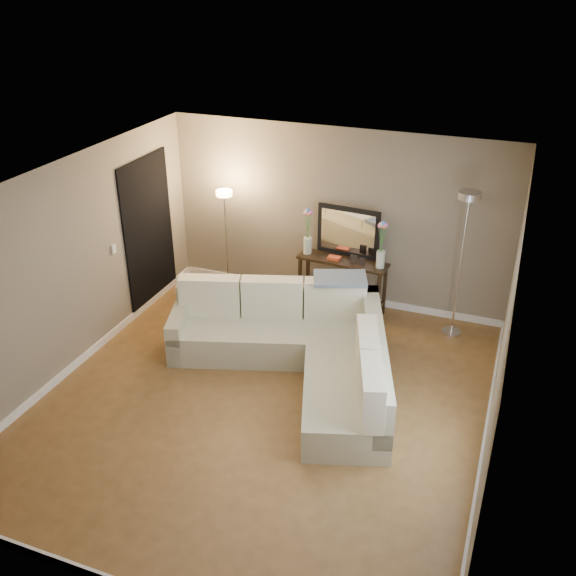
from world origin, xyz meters
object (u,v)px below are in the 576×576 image
(floor_lamp_lit, at_px, (226,222))
(console_table, at_px, (337,281))
(sectional_sofa, at_px, (301,346))
(floor_lamp_unlit, at_px, (464,237))

(floor_lamp_lit, bearing_deg, console_table, 3.42)
(sectional_sofa, height_order, floor_lamp_unlit, floor_lamp_unlit)
(sectional_sofa, relative_size, console_table, 2.50)
(sectional_sofa, xyz_separation_m, floor_lamp_lit, (-1.75, 1.57, 0.81))
(sectional_sofa, distance_m, console_table, 1.67)
(console_table, distance_m, floor_lamp_lit, 1.84)
(console_table, height_order, floor_lamp_lit, floor_lamp_lit)
(console_table, xyz_separation_m, floor_lamp_unlit, (1.70, -0.11, 0.99))
(sectional_sofa, bearing_deg, console_table, 91.68)
(console_table, relative_size, floor_lamp_lit, 0.81)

